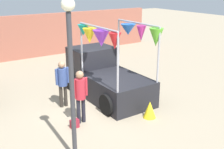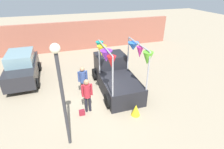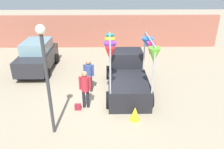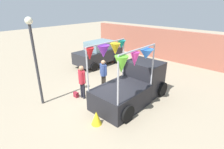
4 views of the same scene
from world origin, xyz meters
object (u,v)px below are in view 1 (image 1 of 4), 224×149
(folded_kite_bundle_sunflower, at_px, (150,110))
(street_lamp, at_px, (71,61))
(handbag, at_px, (75,124))
(person_vendor, at_px, (62,80))
(vendor_truck, at_px, (104,73))
(person_customer, at_px, (80,92))

(folded_kite_bundle_sunflower, bearing_deg, street_lamp, -167.48)
(handbag, bearing_deg, person_vendor, 76.90)
(handbag, xyz_separation_m, street_lamp, (-0.73, -1.50, 2.54))
(street_lamp, distance_m, folded_kite_bundle_sunflower, 4.05)
(vendor_truck, bearing_deg, folded_kite_bundle_sunflower, -86.87)
(vendor_truck, bearing_deg, street_lamp, -131.87)
(vendor_truck, distance_m, handbag, 3.09)
(vendor_truck, xyz_separation_m, person_customer, (-1.97, -1.70, 0.19))
(vendor_truck, distance_m, folded_kite_bundle_sunflower, 2.77)
(vendor_truck, relative_size, person_customer, 2.29)
(person_vendor, distance_m, handbag, 1.97)
(handbag, height_order, street_lamp, street_lamp)
(handbag, distance_m, street_lamp, 3.05)
(handbag, height_order, folded_kite_bundle_sunflower, folded_kite_bundle_sunflower)
(vendor_truck, bearing_deg, handbag, -140.66)
(vendor_truck, relative_size, person_vendor, 2.35)
(person_customer, relative_size, street_lamp, 0.43)
(person_customer, xyz_separation_m, folded_kite_bundle_sunflower, (2.12, -0.99, -0.80))
(street_lamp, bearing_deg, vendor_truck, 48.13)
(person_vendor, distance_m, street_lamp, 3.75)
(vendor_truck, height_order, handbag, vendor_truck)
(handbag, distance_m, folded_kite_bundle_sunflower, 2.60)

